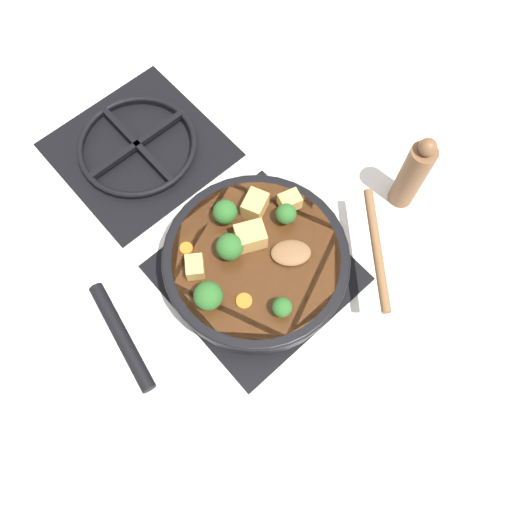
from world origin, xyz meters
TOP-DOWN VIEW (x-y plane):
  - ground_plane at (0.00, 0.00)m, footprint 2.40×2.40m
  - front_burner_grate at (0.00, 0.00)m, footprint 0.31×0.31m
  - rear_burner_grate at (0.00, 0.36)m, footprint 0.31×0.31m
  - skillet_pan at (-0.00, 0.00)m, footprint 0.44×0.32m
  - wooden_spoon at (0.11, -0.09)m, footprint 0.23×0.22m
  - tofu_cube_center_large at (0.06, 0.07)m, footprint 0.05×0.05m
  - tofu_cube_near_handle at (0.11, 0.03)m, footprint 0.04×0.04m
  - tofu_cube_east_chunk at (0.01, 0.03)m, footprint 0.06×0.06m
  - tofu_cube_west_chunk at (-0.09, 0.05)m, footprint 0.04×0.05m
  - broccoli_floret_near_spoon at (-0.11, -0.01)m, footprint 0.05×0.05m
  - broccoli_floret_center_top at (-0.03, -0.10)m, footprint 0.03×0.03m
  - broccoli_floret_east_rim at (-0.03, 0.03)m, footprint 0.05×0.05m
  - broccoli_floret_west_rim at (0.01, 0.09)m, footprint 0.04×0.04m
  - broccoli_floret_north_edge at (0.08, 0.02)m, footprint 0.04×0.04m
  - carrot_slice_orange_thin at (-0.07, -0.05)m, footprint 0.03×0.03m
  - carrot_slice_near_center at (-0.08, 0.09)m, footprint 0.02×0.02m
  - pepper_mill at (0.32, -0.07)m, footprint 0.05×0.05m

SIDE VIEW (x-z plane):
  - ground_plane at x=0.00m, z-range 0.00..0.00m
  - front_burner_grate at x=0.00m, z-range 0.00..0.03m
  - rear_burner_grate at x=0.00m, z-range 0.00..0.03m
  - skillet_pan at x=0.00m, z-range 0.03..0.09m
  - pepper_mill at x=0.32m, z-range -0.01..0.18m
  - carrot_slice_orange_thin at x=-0.07m, z-range 0.08..0.09m
  - carrot_slice_near_center at x=-0.08m, z-range 0.08..0.09m
  - wooden_spoon at x=0.11m, z-range 0.08..0.10m
  - tofu_cube_near_handle at x=0.11m, z-range 0.08..0.11m
  - tofu_cube_west_chunk at x=-0.09m, z-range 0.08..0.11m
  - tofu_cube_center_large at x=0.06m, z-range 0.08..0.12m
  - tofu_cube_east_chunk at x=0.01m, z-range 0.08..0.12m
  - broccoli_floret_center_top at x=-0.03m, z-range 0.09..0.13m
  - broccoli_floret_north_edge at x=0.08m, z-range 0.09..0.13m
  - broccoli_floret_west_rim at x=0.01m, z-range 0.09..0.14m
  - broccoli_floret_east_rim at x=-0.03m, z-range 0.09..0.14m
  - broccoli_floret_near_spoon at x=-0.11m, z-range 0.09..0.14m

